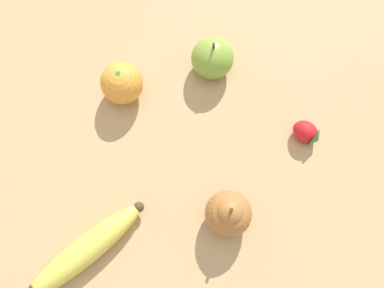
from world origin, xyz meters
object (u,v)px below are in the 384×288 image
(banana, at_px, (84,251))
(strawberry, at_px, (307,133))
(pear, at_px, (229,213))
(orange, at_px, (122,83))
(apple, at_px, (212,58))

(banana, height_order, strawberry, banana)
(pear, bearing_deg, orange, 172.73)
(orange, distance_m, strawberry, 0.32)
(banana, bearing_deg, pear, 154.24)
(orange, distance_m, apple, 0.16)
(banana, bearing_deg, apple, -161.49)
(pear, relative_size, apple, 1.13)
(banana, xyz_separation_m, orange, (-0.15, 0.22, 0.01))
(pear, relative_size, strawberry, 1.78)
(banana, height_order, orange, orange)
(banana, xyz_separation_m, strawberry, (0.12, 0.38, -0.00))
(pear, distance_m, apple, 0.26)
(pear, height_order, strawberry, pear)
(orange, distance_m, pear, 0.27)
(orange, relative_size, strawberry, 1.41)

